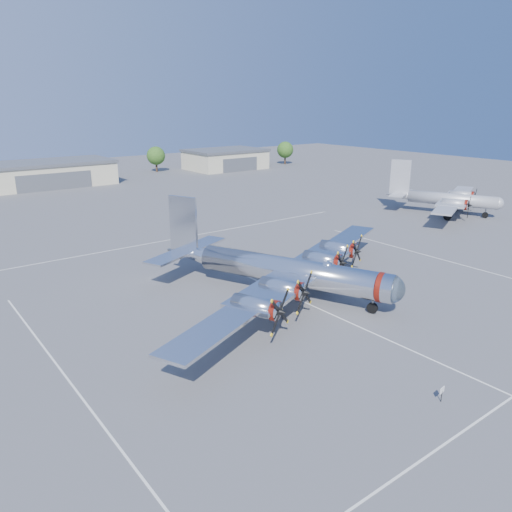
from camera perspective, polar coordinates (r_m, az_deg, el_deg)
ground at (r=48.78m, az=3.67°, el=-4.45°), size 260.00×260.00×0.00m
parking_lines at (r=47.57m, az=5.06°, el=-5.05°), size 60.00×50.08×0.01m
hangar_center at (r=120.78m, az=-22.98°, el=8.66°), size 28.60×14.60×5.40m
hangar_east at (r=140.58m, az=-3.51°, el=11.01°), size 20.60×14.60×5.40m
tree_east at (r=136.66m, az=-11.37°, el=11.17°), size 4.80×4.80×6.64m
tree_far_east at (r=150.94m, az=3.35°, el=12.02°), size 4.80×4.80×6.64m
main_bomber_b29 at (r=48.82m, az=2.73°, el=-4.41°), size 46.46×40.04×8.64m
twin_engine_east at (r=89.18m, az=20.73°, el=4.50°), size 32.54×28.67×8.56m
info_placard at (r=34.25m, az=20.49°, el=-14.32°), size 0.53×0.11×1.01m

